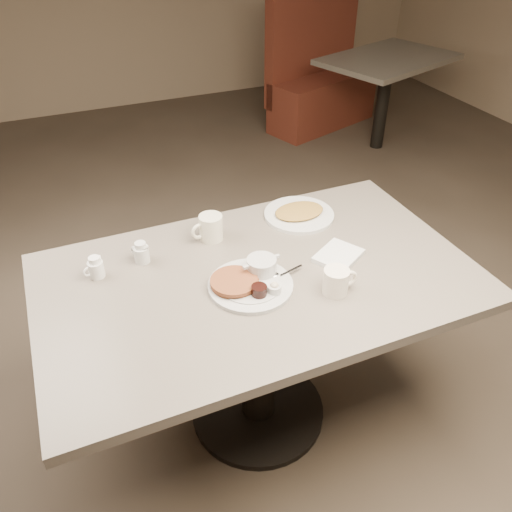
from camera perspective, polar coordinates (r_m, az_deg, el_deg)
name	(u,v)px	position (r m, az deg, el deg)	size (l,w,h in m)	color
room	(259,88)	(1.49, 0.32, 17.97)	(7.04, 8.04, 2.84)	#4C3F33
diner_table	(258,312)	(1.91, 0.24, -6.17)	(1.50, 0.90, 0.75)	slate
main_plate	(251,280)	(1.74, -0.60, -2.65)	(0.36, 0.32, 0.07)	#BAB9B6
coffee_mug_near	(337,281)	(1.72, 8.88, -2.71)	(0.12, 0.09, 0.09)	white
napkin	(338,256)	(1.90, 9.05, 0.03)	(0.21, 0.20, 0.02)	silver
coffee_mug_far	(210,228)	(1.96, -5.06, 3.11)	(0.13, 0.10, 0.10)	#ECE7CB
creamer_left	(96,268)	(1.85, -17.24, -1.26)	(0.08, 0.05, 0.08)	white
creamer_right	(141,253)	(1.89, -12.52, 0.34)	(0.07, 0.08, 0.08)	silver
hash_plate	(299,213)	(2.12, 4.76, 4.69)	(0.30, 0.30, 0.04)	silver
booth_back_right	(326,81)	(4.91, 7.70, 18.52)	(1.37, 1.48, 1.12)	#5E271A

